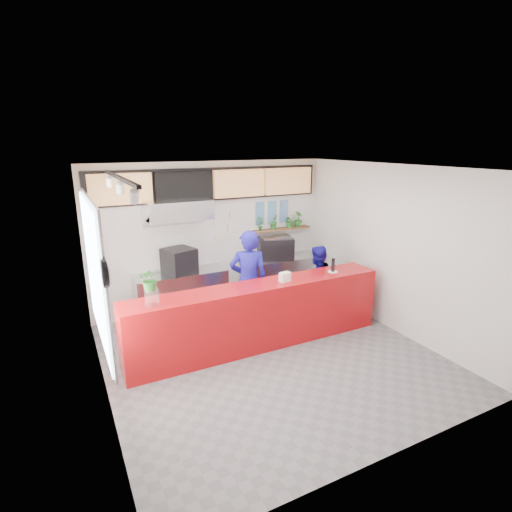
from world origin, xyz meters
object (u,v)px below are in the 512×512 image
object	(u,v)px
staff_center	(249,281)
espresso_machine	(275,248)
panini_oven	(179,261)
pepper_mill	(333,265)
service_counter	(259,315)
staff_right	(316,281)

from	to	relation	value
staff_center	espresso_machine	bearing A→B (deg)	-111.38
panini_oven	pepper_mill	size ratio (longest dim) A/B	2.25
espresso_machine	pepper_mill	distance (m)	1.83
service_counter	pepper_mill	world-z (taller)	pepper_mill
panini_oven	staff_right	xyz separation A→B (m)	(2.39, -1.21, -0.43)
panini_oven	pepper_mill	world-z (taller)	panini_oven
staff_center	pepper_mill	size ratio (longest dim) A/B	7.92
service_counter	espresso_machine	xyz separation A→B (m)	(1.33, 1.80, 0.59)
service_counter	staff_center	world-z (taller)	staff_center
panini_oven	pepper_mill	distance (m)	2.93
panini_oven	pepper_mill	xyz separation A→B (m)	(2.30, -1.82, 0.09)
espresso_machine	panini_oven	bearing A→B (deg)	-163.10
service_counter	panini_oven	distance (m)	2.06
espresso_machine	pepper_mill	xyz separation A→B (m)	(0.17, -1.82, 0.10)
pepper_mill	espresso_machine	bearing A→B (deg)	95.23
espresso_machine	staff_right	bearing A→B (deg)	-61.05
panini_oven	staff_right	world-z (taller)	staff_right
staff_right	service_counter	bearing A→B (deg)	-0.06
service_counter	espresso_machine	size ratio (longest dim) A/B	6.11
staff_center	staff_right	bearing A→B (deg)	-156.85
service_counter	pepper_mill	bearing A→B (deg)	-0.59
staff_center	service_counter	bearing A→B (deg)	104.05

